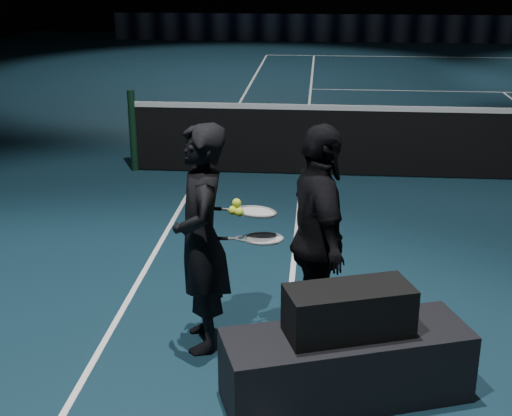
% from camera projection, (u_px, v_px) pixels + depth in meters
% --- Properties ---
extents(net_post_left, '(0.10, 0.10, 1.10)m').
position_uv_depth(net_post_left, '(133.00, 131.00, 9.57)').
color(net_post_left, black).
rests_on(net_post_left, floor).
extents(sponsor_backdrop, '(22.00, 0.15, 0.90)m').
position_uv_depth(sponsor_backdrop, '(440.00, 29.00, 23.61)').
color(sponsor_backdrop, black).
rests_on(sponsor_backdrop, floor).
extents(player_bench, '(1.70, 1.03, 0.48)m').
position_uv_depth(player_bench, '(346.00, 365.00, 4.68)').
color(player_bench, black).
rests_on(player_bench, floor).
extents(racket_bag, '(0.88, 0.59, 0.32)m').
position_uv_depth(racket_bag, '(349.00, 311.00, 4.55)').
color(racket_bag, black).
rests_on(racket_bag, player_bench).
extents(bag_signature, '(0.36, 0.13, 0.11)m').
position_uv_depth(bag_signature, '(350.00, 324.00, 4.38)').
color(bag_signature, white).
rests_on(bag_signature, racket_bag).
extents(player_a, '(0.53, 0.70, 1.70)m').
position_uv_depth(player_a, '(201.00, 239.00, 5.14)').
color(player_a, black).
rests_on(player_a, floor).
extents(player_b, '(0.66, 1.07, 1.70)m').
position_uv_depth(player_b, '(319.00, 240.00, 5.13)').
color(player_b, black).
rests_on(player_b, floor).
extents(racket_lower, '(0.70, 0.27, 0.03)m').
position_uv_depth(racket_lower, '(264.00, 239.00, 5.13)').
color(racket_lower, black).
rests_on(racket_lower, player_a).
extents(racket_upper, '(0.70, 0.32, 0.10)m').
position_uv_depth(racket_upper, '(257.00, 212.00, 5.11)').
color(racket_upper, black).
rests_on(racket_upper, player_b).
extents(tennis_balls, '(0.12, 0.10, 0.12)m').
position_uv_depth(tennis_balls, '(236.00, 209.00, 5.06)').
color(tennis_balls, '#ABCB2B').
rests_on(tennis_balls, racket_upper).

